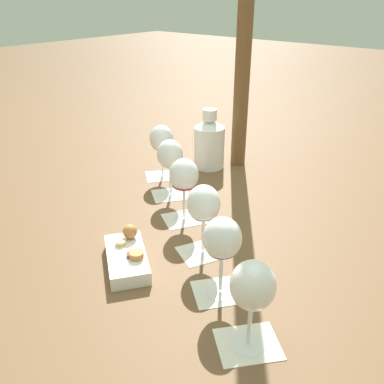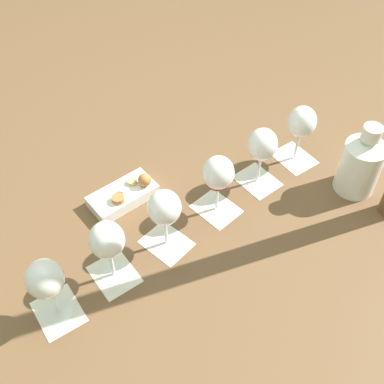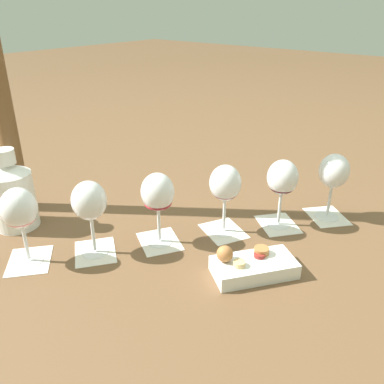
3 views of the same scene
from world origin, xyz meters
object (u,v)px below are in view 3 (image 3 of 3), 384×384
(wine_glass_0, at_px, (19,212))
(wine_glass_4, at_px, (282,181))
(wine_glass_3, at_px, (225,186))
(wine_glass_1, at_px, (89,204))
(ceramic_vase, at_px, (13,194))
(snack_dish, at_px, (252,266))
(wine_glass_2, at_px, (158,195))
(wine_glass_5, at_px, (334,174))

(wine_glass_0, distance_m, wine_glass_4, 0.61)
(wine_glass_3, relative_size, wine_glass_4, 1.00)
(wine_glass_1, xyz_separation_m, ceramic_vase, (-0.05, 0.25, -0.04))
(snack_dish, bearing_deg, wine_glass_2, 97.62)
(wine_glass_0, xyz_separation_m, wine_glass_3, (0.38, -0.26, 0.00))
(wine_glass_1, height_order, wine_glass_3, same)
(wine_glass_2, relative_size, wine_glass_3, 1.00)
(wine_glass_2, distance_m, wine_glass_3, 0.17)
(ceramic_vase, bearing_deg, wine_glass_5, -47.45)
(wine_glass_0, relative_size, wine_glass_2, 1.00)
(wine_glass_3, height_order, wine_glass_5, same)
(wine_glass_0, relative_size, ceramic_vase, 0.85)
(wine_glass_3, xyz_separation_m, wine_glass_5, (0.24, -0.17, 0.00))
(wine_glass_0, distance_m, wine_glass_3, 0.46)
(wine_glass_2, height_order, wine_glass_5, same)
(wine_glass_1, bearing_deg, wine_glass_2, -33.63)
(snack_dish, bearing_deg, wine_glass_3, 54.29)
(wine_glass_1, bearing_deg, ceramic_vase, 100.46)
(wine_glass_2, xyz_separation_m, snack_dish, (0.03, -0.24, -0.11))
(wine_glass_2, xyz_separation_m, ceramic_vase, (-0.17, 0.34, -0.04))
(wine_glass_4, distance_m, snack_dish, 0.25)
(wine_glass_3, height_order, snack_dish, wine_glass_3)
(wine_glass_1, distance_m, wine_glass_4, 0.47)
(snack_dish, bearing_deg, ceramic_vase, 109.67)
(wine_glass_3, xyz_separation_m, wine_glass_4, (0.12, -0.09, -0.00))
(ceramic_vase, relative_size, snack_dish, 1.08)
(wine_glass_5, xyz_separation_m, ceramic_vase, (-0.55, 0.60, -0.04))
(wine_glass_5, relative_size, snack_dish, 0.92)
(wine_glass_0, height_order, wine_glass_4, same)
(wine_glass_4, distance_m, wine_glass_5, 0.15)
(wine_glass_3, height_order, wine_glass_4, same)
(wine_glass_1, distance_m, wine_glass_2, 0.15)
(wine_glass_4, distance_m, ceramic_vase, 0.68)
(wine_glass_3, xyz_separation_m, snack_dish, (-0.11, -0.15, -0.11))
(wine_glass_1, xyz_separation_m, wine_glass_2, (0.13, -0.09, 0.00))
(wine_glass_3, height_order, ceramic_vase, ceramic_vase)
(snack_dish, bearing_deg, wine_glass_0, 123.89)
(wine_glass_2, xyz_separation_m, wine_glass_3, (0.14, -0.09, -0.00))
(wine_glass_2, bearing_deg, snack_dish, -82.38)
(wine_glass_0, bearing_deg, wine_glass_4, -35.23)
(wine_glass_5, bearing_deg, wine_glass_4, 146.04)
(wine_glass_0, relative_size, wine_glass_3, 1.00)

